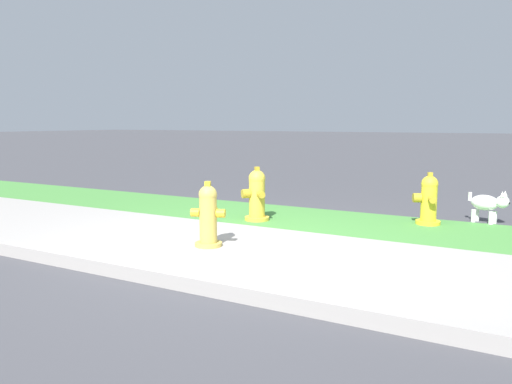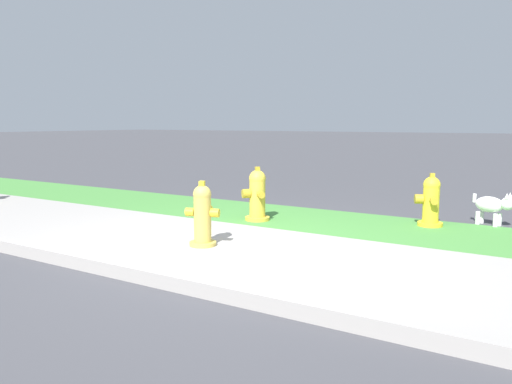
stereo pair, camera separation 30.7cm
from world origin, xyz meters
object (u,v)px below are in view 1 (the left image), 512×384
(fire_hydrant_across_street, at_px, (428,200))
(small_white_dog, at_px, (488,204))
(fire_hydrant_near_corner, at_px, (257,195))
(fire_hydrant_by_grass_verge, at_px, (208,216))

(fire_hydrant_across_street, xyz_separation_m, small_white_dog, (0.67, 0.44, -0.06))
(fire_hydrant_near_corner, distance_m, small_white_dog, 3.01)
(fire_hydrant_across_street, bearing_deg, fire_hydrant_near_corner, 87.35)
(fire_hydrant_across_street, bearing_deg, fire_hydrant_by_grass_verge, 117.47)
(fire_hydrant_across_street, bearing_deg, small_white_dog, -80.96)
(fire_hydrant_across_street, distance_m, small_white_dog, 0.81)
(fire_hydrant_across_street, height_order, fire_hydrant_near_corner, fire_hydrant_near_corner)
(fire_hydrant_by_grass_verge, xyz_separation_m, fire_hydrant_across_street, (1.82, 2.32, -0.01))
(fire_hydrant_across_street, relative_size, fire_hydrant_near_corner, 0.93)
(fire_hydrant_near_corner, bearing_deg, fire_hydrant_by_grass_verge, 140.46)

